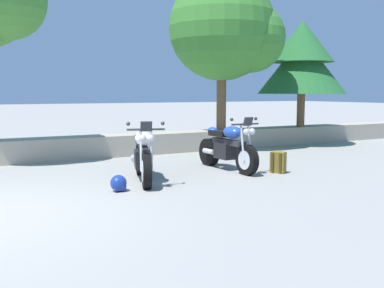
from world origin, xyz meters
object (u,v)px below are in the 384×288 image
rider_helmet (119,183)px  pine_tree_mid_right (302,59)px  motorcycle_white_near_left (143,156)px  motorcycle_blue_centre (228,148)px  rider_backpack (278,161)px  leafy_tree_mid_left (228,30)px

rider_helmet → pine_tree_mid_right: bearing=27.6°
motorcycle_white_near_left → motorcycle_blue_centre: 2.08m
motorcycle_blue_centre → pine_tree_mid_right: size_ratio=0.61×
rider_backpack → rider_helmet: bearing=-178.3°
motorcycle_white_near_left → leafy_tree_mid_left: size_ratio=0.44×
motorcycle_blue_centre → pine_tree_mid_right: bearing=32.5°
rider_backpack → leafy_tree_mid_left: size_ratio=0.10×
motorcycle_blue_centre → pine_tree_mid_right: 6.14m
motorcycle_white_near_left → leafy_tree_mid_left: (4.07, 3.37, 2.97)m
leafy_tree_mid_left → pine_tree_mid_right: bearing=-0.4°
motorcycle_blue_centre → rider_helmet: bearing=-162.0°
rider_helmet → motorcycle_blue_centre: bearing=18.0°
motorcycle_white_near_left → rider_backpack: (2.80, -0.52, -0.24)m
motorcycle_blue_centre → rider_backpack: motorcycle_blue_centre is taller
motorcycle_white_near_left → pine_tree_mid_right: 7.97m
motorcycle_blue_centre → rider_helmet: 2.95m
rider_helmet → rider_backpack: bearing=1.7°
motorcycle_white_near_left → motorcycle_blue_centre: (2.06, 0.27, 0.00)m
leafy_tree_mid_left → pine_tree_mid_right: (2.81, -0.02, -0.73)m
rider_backpack → motorcycle_white_near_left: bearing=169.4°
motorcycle_blue_centre → motorcycle_white_near_left: bearing=-172.5°
rider_backpack → pine_tree_mid_right: pine_tree_mid_right is taller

